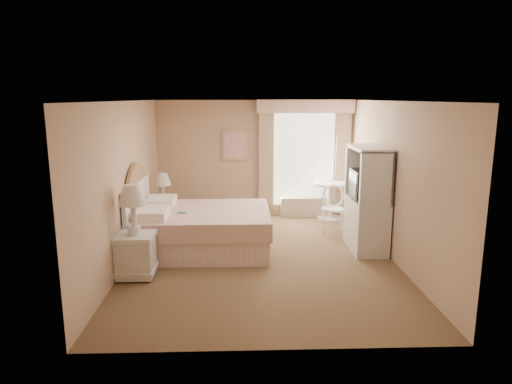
{
  "coord_description": "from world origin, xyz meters",
  "views": [
    {
      "loc": [
        -0.33,
        -7.01,
        2.55
      ],
      "look_at": [
        -0.07,
        0.3,
        1.03
      ],
      "focal_mm": 32.0,
      "sensor_mm": 36.0,
      "label": 1
    }
  ],
  "objects_px": {
    "round_table": "(331,195)",
    "cafe_chair": "(333,205)",
    "nightstand_near": "(135,243)",
    "nightstand_far": "(164,208)",
    "bed": "(194,228)",
    "armoire": "(367,207)"
  },
  "relations": [
    {
      "from": "nightstand_near",
      "to": "cafe_chair",
      "type": "relative_size",
      "value": 1.49
    },
    {
      "from": "nightstand_far",
      "to": "cafe_chair",
      "type": "bearing_deg",
      "value": -4.76
    },
    {
      "from": "nightstand_far",
      "to": "round_table",
      "type": "height_order",
      "value": "nightstand_far"
    },
    {
      "from": "nightstand_near",
      "to": "cafe_chair",
      "type": "bearing_deg",
      "value": 33.69
    },
    {
      "from": "round_table",
      "to": "armoire",
      "type": "distance_m",
      "value": 2.02
    },
    {
      "from": "bed",
      "to": "nightstand_far",
      "type": "height_order",
      "value": "bed"
    },
    {
      "from": "nightstand_far",
      "to": "armoire",
      "type": "relative_size",
      "value": 0.62
    },
    {
      "from": "cafe_chair",
      "to": "nightstand_near",
      "type": "bearing_deg",
      "value": -136.06
    },
    {
      "from": "nightstand_near",
      "to": "cafe_chair",
      "type": "height_order",
      "value": "nightstand_near"
    },
    {
      "from": "nightstand_far",
      "to": "armoire",
      "type": "distance_m",
      "value": 3.91
    },
    {
      "from": "cafe_chair",
      "to": "nightstand_far",
      "type": "bearing_deg",
      "value": -174.51
    },
    {
      "from": "cafe_chair",
      "to": "armoire",
      "type": "relative_size",
      "value": 0.51
    },
    {
      "from": "round_table",
      "to": "cafe_chair",
      "type": "xyz_separation_m",
      "value": [
        -0.13,
        -0.92,
        -0.01
      ]
    },
    {
      "from": "nightstand_near",
      "to": "nightstand_far",
      "type": "distance_m",
      "value": 2.47
    },
    {
      "from": "nightstand_far",
      "to": "cafe_chair",
      "type": "height_order",
      "value": "nightstand_far"
    },
    {
      "from": "bed",
      "to": "nightstand_near",
      "type": "height_order",
      "value": "bed"
    },
    {
      "from": "nightstand_far",
      "to": "round_table",
      "type": "xyz_separation_m",
      "value": [
        3.43,
        0.64,
        0.11
      ]
    },
    {
      "from": "bed",
      "to": "nightstand_far",
      "type": "bearing_deg",
      "value": 119.44
    },
    {
      "from": "cafe_chair",
      "to": "round_table",
      "type": "bearing_deg",
      "value": 91.98
    },
    {
      "from": "bed",
      "to": "cafe_chair",
      "type": "distance_m",
      "value": 2.77
    },
    {
      "from": "bed",
      "to": "nightstand_far",
      "type": "relative_size",
      "value": 2.1
    },
    {
      "from": "bed",
      "to": "armoire",
      "type": "height_order",
      "value": "armoire"
    }
  ]
}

